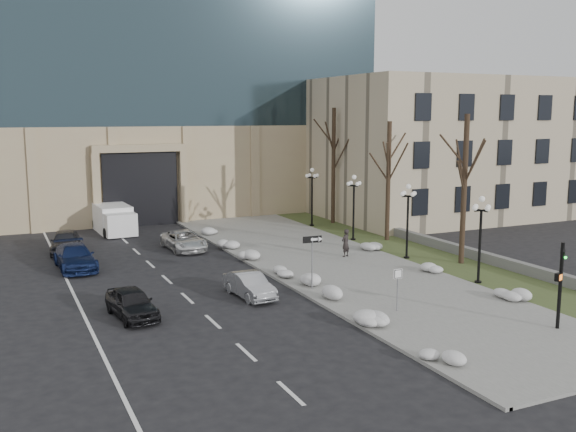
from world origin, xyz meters
The scene contains 36 objects.
ground centered at (0.00, 0.00, 0.00)m, with size 160.00×160.00×0.00m, color black.
sidewalk centered at (3.50, 14.00, 0.06)m, with size 9.00×40.00×0.12m, color gray.
curb centered at (-1.00, 14.00, 0.07)m, with size 0.30×40.00×0.14m, color gray.
grass_strip centered at (10.00, 14.00, 0.05)m, with size 4.00×40.00×0.10m, color #3C4A25.
stone_wall centered at (12.00, 16.00, 0.35)m, with size 0.50×30.00×0.70m, color slate.
office_tower centered at (-2.01, 43.58, 18.49)m, with size 40.00×24.70×36.00m.
classical_building centered at (22.00, 27.98, 6.00)m, with size 22.00×18.12×12.00m.
car_a centered at (-9.57, 8.13, 0.67)m, with size 1.58×3.91×1.33m, color black.
car_b centered at (-3.64, 8.87, 0.62)m, with size 1.30×3.73×1.23m, color #9D9FA5.
car_c centered at (-10.74, 18.65, 0.72)m, with size 2.02×4.96×1.44m, color navy.
car_d centered at (-3.49, 21.19, 0.64)m, with size 2.14×4.63×1.29m, color silver.
car_e centered at (-10.75, 23.66, 0.74)m, with size 1.75×4.35×1.48m, color #2F2F34.
pedestrian centered at (5.02, 14.41, 1.00)m, with size 0.64×0.42×1.75m, color black.
box_truck centered at (-6.60, 30.06, 1.01)m, with size 2.58×6.68×2.09m.
one_way_sign centered at (-0.13, 8.58, 2.37)m, with size 1.07×0.30×2.87m.
keep_sign centered at (1.50, 3.63, 1.52)m, with size 0.44×0.06×2.07m.
traffic_signal centered at (6.18, -1.23, 1.88)m, with size 0.65×0.85×3.78m.
snow_clump_a centered at (-0.66, -2.20, 0.30)m, with size 1.10×1.60×0.36m, color silver.
snow_clump_b centered at (-0.78, 2.44, 0.30)m, with size 1.10×1.60×0.36m, color silver.
snow_clump_c centered at (-0.52, 6.81, 0.30)m, with size 1.10×1.60×0.36m, color silver.
snow_clump_d centered at (-0.89, 11.71, 0.30)m, with size 1.10×1.60×0.36m, color silver.
snow_clump_e centered at (-0.81, 16.29, 0.30)m, with size 1.10×1.60×0.36m, color silver.
snow_clump_f centered at (-0.79, 19.95, 0.30)m, with size 1.10×1.60×0.36m, color silver.
snow_clump_g centered at (-0.51, 25.28, 0.30)m, with size 1.10×1.60×0.36m, color silver.
snow_clump_h centered at (7.71, 2.74, 0.30)m, with size 1.10×1.60×0.36m, color silver.
snow_clump_i centered at (7.77, 8.85, 0.30)m, with size 1.10×1.60×0.36m, color silver.
snow_clump_j centered at (7.47, 15.17, 0.30)m, with size 1.10×1.60×0.36m, color silver.
snow_clump_k centered at (-0.61, 2.26, 0.30)m, with size 1.10×1.60×0.36m, color silver.
snow_clump_l centered at (-0.42, 9.22, 0.30)m, with size 1.10×1.60×0.36m, color silver.
lamppost_a centered at (8.30, 6.00, 3.07)m, with size 1.18×1.18×4.76m.
lamppost_b centered at (8.30, 12.50, 3.07)m, with size 1.18×1.18×4.76m.
lamppost_c centered at (8.30, 19.00, 3.07)m, with size 1.18×1.18×4.76m.
lamppost_d centered at (8.30, 25.50, 3.07)m, with size 1.18×1.18×4.76m.
tree_near centered at (10.50, 10.00, 5.83)m, with size 3.20×3.20×9.00m.
tree_mid centered at (10.50, 18.00, 5.50)m, with size 3.20×3.20×8.50m.
tree_far centered at (10.50, 26.00, 6.15)m, with size 3.20×3.20×9.50m.
Camera 1 is at (-14.87, -19.81, 8.97)m, focal length 40.00 mm.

